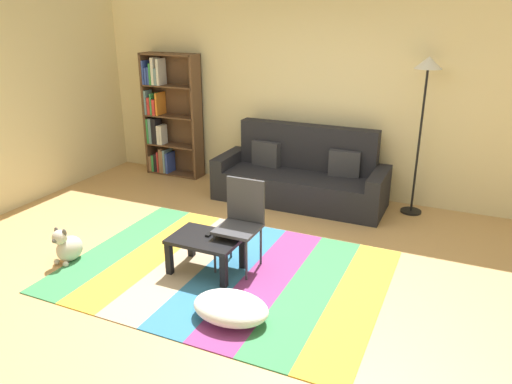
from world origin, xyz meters
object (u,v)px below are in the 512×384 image
folding_chair (242,217)px  couch (301,177)px  standing_lamp (426,85)px  tv_remote (211,233)px  coffee_table (206,243)px  dog (68,247)px  pouf (231,308)px  bookshelf (167,119)px

folding_chair → couch: bearing=138.2°
standing_lamp → tv_remote: standing_lamp is taller
coffee_table → dog: (-1.40, -0.40, -0.14)m
folding_chair → standing_lamp: bearing=103.8°
standing_lamp → folding_chair: 2.76m
tv_remote → folding_chair: bearing=33.4°
pouf → standing_lamp: (1.05, 3.01, 1.50)m
coffee_table → tv_remote: (0.01, 0.08, 0.08)m
standing_lamp → folding_chair: size_ratio=2.15×
dog → folding_chair: size_ratio=0.44×
folding_chair → pouf: bearing=-23.4°
dog → folding_chair: (1.67, 0.65, 0.37)m
dog → standing_lamp: standing_lamp is taller
tv_remote → coffee_table: bearing=-97.7°
bookshelf → pouf: (2.67, -3.10, -0.75)m
bookshelf → dog: 3.04m
dog → tv_remote: (1.41, 0.48, 0.22)m
couch → tv_remote: (-0.20, -2.11, 0.05)m
bookshelf → dog: bookshelf is taller
pouf → standing_lamp: size_ratio=0.34×
bookshelf → coffee_table: size_ratio=2.72×
pouf → dog: dog is taller
standing_lamp → tv_remote: bearing=-125.1°
tv_remote → couch: bearing=83.8°
couch → folding_chair: couch is taller
tv_remote → folding_chair: (0.26, 0.17, 0.15)m
tv_remote → pouf: bearing=-51.5°
couch → bookshelf: 2.37m
pouf → folding_chair: size_ratio=0.73×
couch → tv_remote: couch is taller
bookshelf → couch: bearing=-7.1°
folding_chair → coffee_table: bearing=-89.9°
pouf → tv_remote: size_ratio=4.40×
pouf → standing_lamp: bearing=70.8°
bookshelf → folding_chair: (2.35, -2.22, -0.33)m
bookshelf → folding_chair: bookshelf is taller
tv_remote → folding_chair: folding_chair is taller
couch → dog: size_ratio=5.69×
bookshelf → pouf: size_ratio=2.79×
bookshelf → tv_remote: (2.09, -2.40, -0.48)m
dog → tv_remote: bearing=18.7°
bookshelf → coffee_table: (2.08, -2.47, -0.56)m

